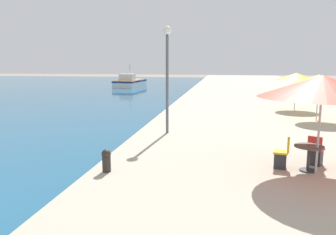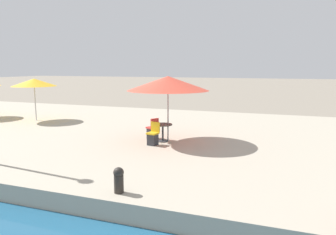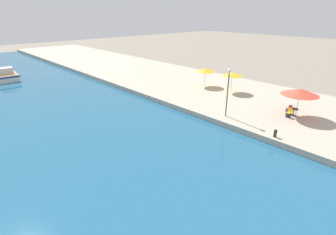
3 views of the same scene
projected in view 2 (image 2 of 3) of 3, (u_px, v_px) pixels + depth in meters
cafe_umbrella_pink at (168, 83)px, 13.44m from camera, size 3.39×3.39×2.72m
cafe_umbrella_white at (34, 82)px, 18.78m from camera, size 2.51×2.51×2.42m
cafe_table at (163, 129)px, 13.63m from camera, size 0.80×0.80×0.74m
cafe_chair_left at (153, 137)px, 13.05m from camera, size 0.50×0.48×0.91m
cafe_chair_right at (152, 131)px, 14.21m from camera, size 0.56×0.57×0.91m
mooring_bollard at (119, 179)px, 8.09m from camera, size 0.26×0.26×0.65m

